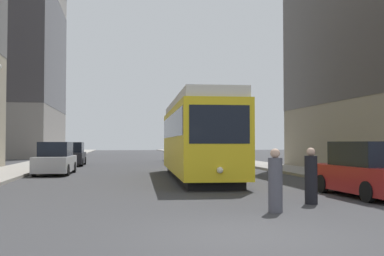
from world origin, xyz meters
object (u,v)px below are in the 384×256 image
(parked_car_right_far, at_px, (367,171))
(streetcar, at_px, (197,136))
(transit_bus, at_px, (192,141))
(pedestrian_crossing_near, at_px, (275,182))
(pedestrian_crossing_far, at_px, (311,178))
(parked_car_left_mid, at_px, (55,159))
(parked_car_left_near, at_px, (72,155))

(parked_car_right_far, bearing_deg, streetcar, -66.85)
(transit_bus, relative_size, pedestrian_crossing_near, 6.82)
(streetcar, distance_m, transit_bus, 19.06)
(pedestrian_crossing_near, relative_size, pedestrian_crossing_far, 1.00)
(pedestrian_crossing_near, bearing_deg, streetcar, -69.28)
(transit_bus, height_order, parked_car_left_mid, transit_bus)
(pedestrian_crossing_near, xyz_separation_m, pedestrian_crossing_far, (1.56, 1.32, 0.00))
(transit_bus, bearing_deg, parked_car_right_far, -88.81)
(parked_car_left_near, distance_m, pedestrian_crossing_far, 25.40)
(parked_car_left_mid, xyz_separation_m, pedestrian_crossing_far, (8.98, -13.95, -0.08))
(transit_bus, distance_m, pedestrian_crossing_near, 30.12)
(pedestrian_crossing_near, bearing_deg, pedestrian_crossing_far, -119.51)
(transit_bus, xyz_separation_m, parked_car_left_near, (-10.27, -4.88, -1.10))
(parked_car_right_far, bearing_deg, parked_car_left_mid, -50.69)
(pedestrian_crossing_near, bearing_deg, transit_bus, -75.03)
(transit_bus, distance_m, parked_car_left_near, 11.43)
(parked_car_right_far, relative_size, pedestrian_crossing_far, 2.72)
(parked_car_left_mid, height_order, parked_car_right_far, same)
(transit_bus, bearing_deg, streetcar, -100.26)
(parked_car_left_mid, xyz_separation_m, parked_car_right_far, (11.53, -12.61, -0.00))
(pedestrian_crossing_near, bearing_deg, parked_car_right_far, -126.72)
(transit_bus, distance_m, parked_car_right_far, 27.35)
(parked_car_left_near, bearing_deg, pedestrian_crossing_far, -69.02)
(streetcar, relative_size, transit_bus, 1.17)
(parked_car_right_far, relative_size, pedestrian_crossing_near, 2.72)
(parked_car_left_mid, height_order, pedestrian_crossing_far, parked_car_left_mid)
(streetcar, xyz_separation_m, pedestrian_crossing_near, (0.06, -11.12, -1.34))
(parked_car_left_mid, bearing_deg, transit_bus, 56.97)
(parked_car_left_near, relative_size, parked_car_right_far, 1.05)
(parked_car_left_near, xyz_separation_m, parked_car_left_mid, (0.00, -9.81, -0.00))
(parked_car_left_near, relative_size, pedestrian_crossing_far, 2.86)
(streetcar, xyz_separation_m, parked_car_right_far, (4.18, -8.46, -1.26))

